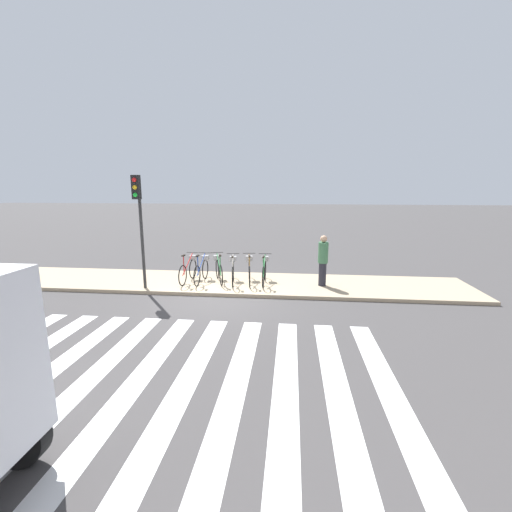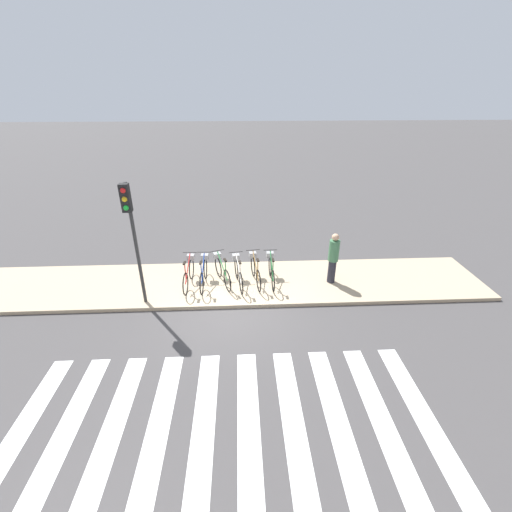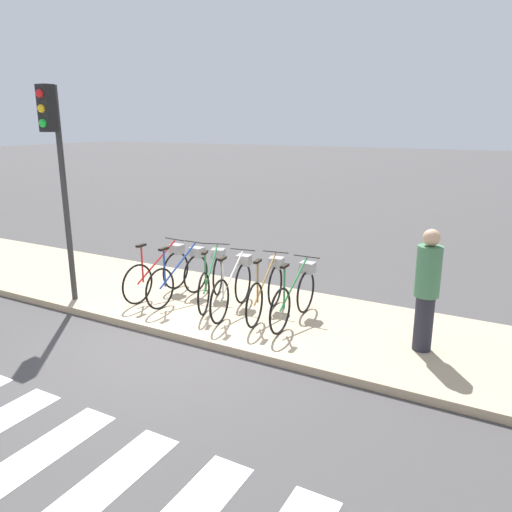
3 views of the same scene
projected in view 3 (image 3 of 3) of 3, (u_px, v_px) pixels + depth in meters
ground_plane at (177, 341)px, 7.67m from camera, size 120.00×120.00×0.00m
sidewalk at (226, 308)px, 8.85m from camera, size 17.06×2.82×0.12m
parked_bicycle_0 at (161, 271)px, 9.26m from camera, size 0.46×1.73×1.06m
parked_bicycle_1 at (182, 275)px, 9.03m from camera, size 0.46×1.73×1.06m
parked_bicycle_2 at (212, 278)px, 8.86m from camera, size 0.70×1.65×1.06m
parked_bicycle_3 at (234, 285)px, 8.47m from camera, size 0.46×1.72×1.06m
parked_bicycle_4 at (267, 288)px, 8.31m from camera, size 0.46×1.72×1.06m
parked_bicycle_5 at (296, 294)px, 8.04m from camera, size 0.46×1.73×1.06m
pedestrian at (427, 288)px, 6.88m from camera, size 0.34×0.34×1.75m
traffic_light at (55, 151)px, 8.36m from camera, size 0.24×0.40×3.73m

